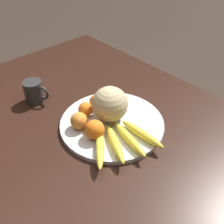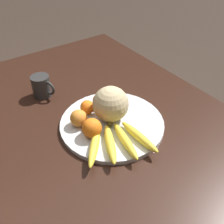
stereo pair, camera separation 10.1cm
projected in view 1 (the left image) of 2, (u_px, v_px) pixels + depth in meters
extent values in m
cube|color=black|center=(113.00, 133.00, 1.05)|extent=(1.65, 1.02, 0.04)
cube|color=black|center=(88.00, 93.00, 1.94)|extent=(0.07, 0.07, 0.72)
cylinder|color=silver|center=(112.00, 123.00, 1.05)|extent=(0.42, 0.42, 0.02)
torus|color=#47382D|center=(112.00, 123.00, 1.05)|extent=(0.42, 0.42, 0.01)
sphere|color=#C6B284|center=(110.00, 104.00, 1.02)|extent=(0.14, 0.14, 0.14)
sphere|color=brown|center=(112.00, 125.00, 1.01)|extent=(0.02, 0.02, 0.02)
ellipsoid|color=yellow|center=(100.00, 147.00, 0.92)|extent=(0.18, 0.16, 0.03)
ellipsoid|color=yellow|center=(115.00, 143.00, 0.93)|extent=(0.19, 0.12, 0.03)
ellipsoid|color=yellow|center=(129.00, 139.00, 0.95)|extent=(0.20, 0.07, 0.03)
ellipsoid|color=yellow|center=(142.00, 134.00, 0.97)|extent=(0.20, 0.04, 0.03)
sphere|color=orange|center=(79.00, 121.00, 1.00)|extent=(0.07, 0.07, 0.07)
sphere|color=orange|center=(85.00, 109.00, 1.06)|extent=(0.06, 0.06, 0.06)
sphere|color=orange|center=(94.00, 129.00, 0.96)|extent=(0.07, 0.07, 0.07)
sphere|color=orange|center=(96.00, 101.00, 1.10)|extent=(0.06, 0.06, 0.06)
cylinder|color=#2D2D2D|center=(34.00, 91.00, 1.16)|extent=(0.08, 0.08, 0.10)
torus|color=#2D2D2D|center=(42.00, 93.00, 1.14)|extent=(0.07, 0.04, 0.07)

